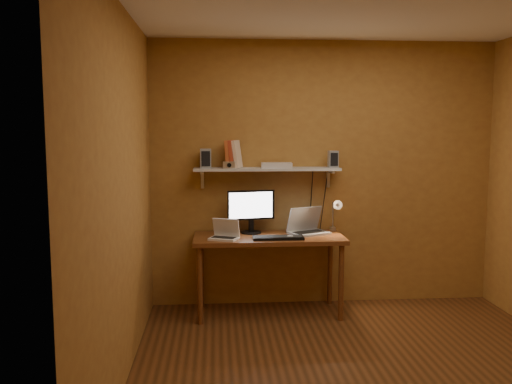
{
  "coord_description": "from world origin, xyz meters",
  "views": [
    {
      "loc": [
        -1.07,
        -3.68,
        1.76
      ],
      "look_at": [
        -0.7,
        1.18,
        1.18
      ],
      "focal_mm": 38.0,
      "sensor_mm": 36.0,
      "label": 1
    }
  ],
  "objects": [
    {
      "name": "monitor",
      "position": [
        -0.73,
        1.42,
        0.98
      ],
      "size": [
        0.45,
        0.23,
        0.41
      ],
      "rotation": [
        0.0,
        0.0,
        0.19
      ],
      "color": "black",
      "rests_on": "desk"
    },
    {
      "name": "desk_lamp",
      "position": [
        0.08,
        1.41,
        0.96
      ],
      "size": [
        0.09,
        0.23,
        0.38
      ],
      "color": "silver",
      "rests_on": "desk"
    },
    {
      "name": "books",
      "position": [
        -0.9,
        1.48,
        1.51
      ],
      "size": [
        0.19,
        0.19,
        0.27
      ],
      "color": "#C35628",
      "rests_on": "wall_shelf"
    },
    {
      "name": "router",
      "position": [
        -0.48,
        1.46,
        1.4
      ],
      "size": [
        0.31,
        0.22,
        0.05
      ],
      "primitive_type": "cube",
      "rotation": [
        0.0,
        0.0,
        -0.08
      ],
      "color": "white",
      "rests_on": "wall_shelf"
    },
    {
      "name": "desk",
      "position": [
        -0.58,
        1.28,
        0.66
      ],
      "size": [
        1.4,
        0.6,
        0.75
      ],
      "color": "brown",
      "rests_on": "ground"
    },
    {
      "name": "speaker_right",
      "position": [
        0.06,
        1.46,
        1.46
      ],
      "size": [
        0.09,
        0.09,
        0.16
      ],
      "primitive_type": "cube",
      "rotation": [
        0.0,
        0.0,
        0.02
      ],
      "color": "gray",
      "rests_on": "wall_shelf"
    },
    {
      "name": "mouse",
      "position": [
        -0.39,
        1.12,
        0.77
      ],
      "size": [
        0.1,
        0.07,
        0.03
      ],
      "primitive_type": "ellipsoid",
      "rotation": [
        0.0,
        0.0,
        -0.2
      ],
      "color": "white",
      "rests_on": "desk"
    },
    {
      "name": "netbook",
      "position": [
        -0.99,
        1.16,
        0.8
      ],
      "size": [
        0.3,
        0.26,
        0.19
      ],
      "rotation": [
        0.0,
        0.0,
        -0.38
      ],
      "color": "white",
      "rests_on": "desk"
    },
    {
      "name": "speaker_left",
      "position": [
        -1.16,
        1.48,
        1.47
      ],
      "size": [
        0.11,
        0.11,
        0.18
      ],
      "primitive_type": "cube",
      "rotation": [
        0.0,
        0.0,
        0.05
      ],
      "color": "gray",
      "rests_on": "wall_shelf"
    },
    {
      "name": "keyboard",
      "position": [
        -0.5,
        1.12,
        0.76
      ],
      "size": [
        0.46,
        0.16,
        0.02
      ],
      "primitive_type": "cube",
      "rotation": [
        0.0,
        0.0,
        -0.0
      ],
      "color": "black",
      "rests_on": "desk"
    },
    {
      "name": "room",
      "position": [
        0.0,
        0.0,
        1.3
      ],
      "size": [
        3.44,
        3.24,
        2.64
      ],
      "color": "brown",
      "rests_on": "ground"
    },
    {
      "name": "laptop",
      "position": [
        -0.2,
        1.37,
        0.82
      ],
      "size": [
        0.42,
        0.38,
        0.26
      ],
      "rotation": [
        0.0,
        0.0,
        0.43
      ],
      "color": "gray",
      "rests_on": "desk"
    },
    {
      "name": "shelf_camera",
      "position": [
        -0.94,
        1.4,
        1.41
      ],
      "size": [
        0.11,
        0.05,
        0.07
      ],
      "color": "silver",
      "rests_on": "wall_shelf"
    },
    {
      "name": "wall_shelf",
      "position": [
        -0.58,
        1.47,
        1.36
      ],
      "size": [
        1.4,
        0.25,
        0.21
      ],
      "color": "silver",
      "rests_on": "room"
    }
  ]
}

